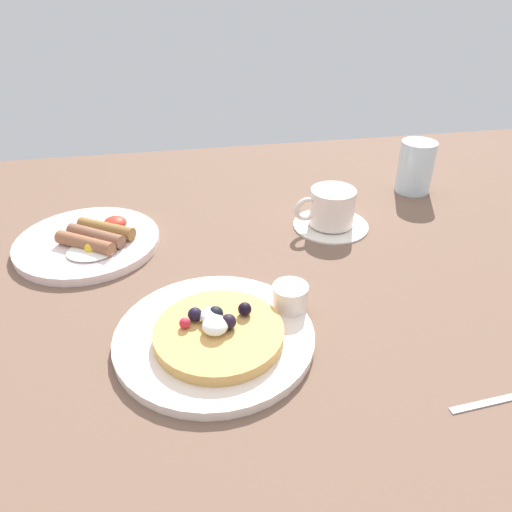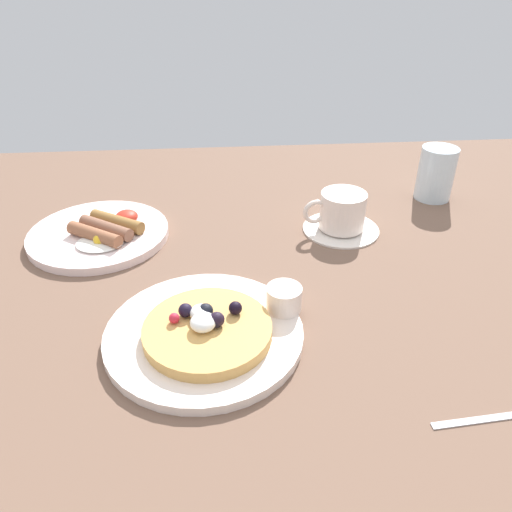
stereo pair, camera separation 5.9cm
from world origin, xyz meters
TOP-DOWN VIEW (x-y plane):
  - ground_plane at (0.00, 0.00)cm, footprint 199.61×111.16cm
  - pancake_plate at (-6.96, -12.22)cm, footprint 24.29×24.29cm
  - pancake_with_berries at (-6.51, -13.25)cm, footprint 15.47×15.47cm
  - syrup_ramekin at (3.26, -8.85)cm, footprint 4.57×4.57cm
  - breakfast_plate at (-24.39, 13.77)cm, footprint 22.61×22.61cm
  - fried_breakfast at (-22.45, 12.57)cm, footprint 12.37×12.02cm
  - coffee_saucer at (15.91, 13.16)cm, footprint 12.80×12.80cm
  - coffee_cup at (15.74, 13.13)cm, footprint 10.65×7.54cm
  - water_glass at (36.07, 24.32)cm, footprint 6.66×6.66cm

SIDE VIEW (x-z plane):
  - ground_plane at x=0.00cm, z-range -3.00..0.00cm
  - coffee_saucer at x=15.91cm, z-range 0.00..0.64cm
  - pancake_plate at x=-6.96cm, z-range 0.00..1.25cm
  - breakfast_plate at x=-24.39cm, z-range 0.00..1.36cm
  - pancake_with_berries at x=-6.51cm, z-range 0.55..3.96cm
  - fried_breakfast at x=-22.45cm, z-range 1.13..3.48cm
  - syrup_ramekin at x=3.26cm, z-range 1.30..4.53cm
  - coffee_cup at x=15.74cm, z-range 0.75..6.91cm
  - water_glass at x=36.07cm, z-range 0.00..9.88cm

